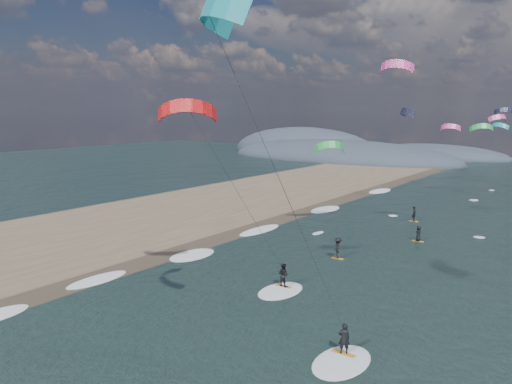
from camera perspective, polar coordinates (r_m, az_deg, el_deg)
The scene contains 9 objects.
ground at distance 28.35m, azimuth -13.59°, elevation -17.64°, with size 260.00×260.00×0.00m, color black.
sand_strip at distance 52.37m, azimuth -22.16°, elevation -5.38°, with size 26.00×240.00×0.00m, color brown.
wet_sand_strip at distance 42.87m, azimuth -13.67°, elevation -8.16°, with size 3.00×240.00×0.00m, color #382D23.
coastal_hills at distance 140.14m, azimuth 9.02°, elevation 4.13°, with size 80.00×41.00×15.00m.
kitesurfer_near_a at distance 22.52m, azimuth -2.16°, elevation 11.83°, with size 7.74×9.35×17.98m.
kitesurfer_near_b at distance 32.94m, azimuth -4.30°, elevation 3.00°, with size 7.05×9.17×14.03m.
far_kitesurfers at distance 48.61m, azimuth 13.42°, elevation -4.95°, with size 4.79×19.33×1.86m.
bg_kite_field at distance 79.13m, azimuth 22.21°, elevation 7.96°, with size 11.28×59.04×9.04m.
shoreline_surf at distance 45.07m, azimuth -8.01°, elevation -7.11°, with size 2.40×79.40×0.11m.
Camera 1 is at (19.69, -15.88, 12.81)m, focal length 35.00 mm.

